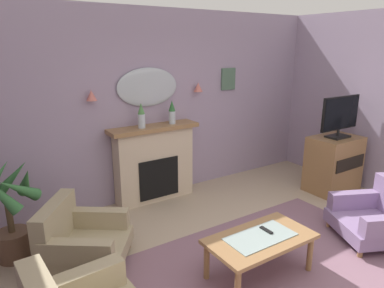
{
  "coord_description": "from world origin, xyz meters",
  "views": [
    {
      "loc": [
        -2.48,
        -1.86,
        2.3
      ],
      "look_at": [
        -0.24,
        1.58,
        1.13
      ],
      "focal_mm": 32.56,
      "sensor_mm": 36.0,
      "label": 1
    }
  ],
  "objects_px": {
    "armchair_near_fireplace": "(379,216)",
    "potted_plant_tall_palm": "(9,211)",
    "framed_picture": "(228,79)",
    "armchair_by_coffee_table": "(80,239)",
    "wall_mirror": "(148,87)",
    "tv_cabinet": "(333,164)",
    "fireplace": "(155,164)",
    "coffee_table": "(260,242)",
    "wall_sconce_left": "(91,95)",
    "tv_flatscreen": "(340,116)",
    "wall_sconce_right": "(198,87)",
    "tv_remote": "(266,230)",
    "mantel_vase_left": "(172,112)",
    "mantel_vase_centre": "(141,116)"
  },
  "relations": [
    {
      "from": "wall_sconce_left",
      "to": "potted_plant_tall_palm",
      "type": "distance_m",
      "value": 1.72
    },
    {
      "from": "armchair_by_coffee_table",
      "to": "wall_mirror",
      "type": "bearing_deg",
      "value": 39.52
    },
    {
      "from": "tv_cabinet",
      "to": "tv_flatscreen",
      "type": "bearing_deg",
      "value": -90.0
    },
    {
      "from": "wall_mirror",
      "to": "potted_plant_tall_palm",
      "type": "bearing_deg",
      "value": -161.88
    },
    {
      "from": "framed_picture",
      "to": "armchair_by_coffee_table",
      "type": "relative_size",
      "value": 0.32
    },
    {
      "from": "framed_picture",
      "to": "armchair_near_fireplace",
      "type": "distance_m",
      "value": 3.05
    },
    {
      "from": "coffee_table",
      "to": "potted_plant_tall_palm",
      "type": "distance_m",
      "value": 2.69
    },
    {
      "from": "wall_sconce_left",
      "to": "armchair_by_coffee_table",
      "type": "xyz_separation_m",
      "value": [
        -0.6,
        -1.14,
        -1.35
      ]
    },
    {
      "from": "mantel_vase_left",
      "to": "tv_cabinet",
      "type": "bearing_deg",
      "value": -28.7
    },
    {
      "from": "tv_flatscreen",
      "to": "fireplace",
      "type": "bearing_deg",
      "value": 153.31
    },
    {
      "from": "mantel_vase_centre",
      "to": "fireplace",
      "type": "bearing_deg",
      "value": 8.06
    },
    {
      "from": "mantel_vase_left",
      "to": "wall_mirror",
      "type": "relative_size",
      "value": 0.37
    },
    {
      "from": "armchair_near_fireplace",
      "to": "armchair_by_coffee_table",
      "type": "height_order",
      "value": "same"
    },
    {
      "from": "fireplace",
      "to": "potted_plant_tall_palm",
      "type": "height_order",
      "value": "fireplace"
    },
    {
      "from": "wall_sconce_right",
      "to": "coffee_table",
      "type": "xyz_separation_m",
      "value": [
        -0.82,
        -2.34,
        -1.28
      ]
    },
    {
      "from": "wall_sconce_left",
      "to": "tv_cabinet",
      "type": "xyz_separation_m",
      "value": [
        3.42,
        -1.36,
        -1.21
      ]
    },
    {
      "from": "coffee_table",
      "to": "tv_cabinet",
      "type": "distance_m",
      "value": 2.72
    },
    {
      "from": "fireplace",
      "to": "wall_sconce_right",
      "type": "xyz_separation_m",
      "value": [
        0.85,
        0.09,
        1.09
      ]
    },
    {
      "from": "armchair_near_fireplace",
      "to": "potted_plant_tall_palm",
      "type": "bearing_deg",
      "value": 152.1
    },
    {
      "from": "wall_sconce_right",
      "to": "tv_remote",
      "type": "distance_m",
      "value": 2.68
    },
    {
      "from": "armchair_by_coffee_table",
      "to": "tv_flatscreen",
      "type": "relative_size",
      "value": 1.35
    },
    {
      "from": "fireplace",
      "to": "wall_sconce_left",
      "type": "bearing_deg",
      "value": 173.84
    },
    {
      "from": "armchair_near_fireplace",
      "to": "wall_sconce_left",
      "type": "bearing_deg",
      "value": 134.76
    },
    {
      "from": "mantel_vase_centre",
      "to": "armchair_near_fireplace",
      "type": "height_order",
      "value": "mantel_vase_centre"
    },
    {
      "from": "mantel_vase_left",
      "to": "framed_picture",
      "type": "xyz_separation_m",
      "value": [
        1.2,
        0.18,
        0.41
      ]
    },
    {
      "from": "fireplace",
      "to": "coffee_table",
      "type": "bearing_deg",
      "value": -89.13
    },
    {
      "from": "framed_picture",
      "to": "coffee_table",
      "type": "xyz_separation_m",
      "value": [
        -1.47,
        -2.4,
        -1.37
      ]
    },
    {
      "from": "wall_sconce_right",
      "to": "tv_cabinet",
      "type": "height_order",
      "value": "wall_sconce_right"
    },
    {
      "from": "wall_sconce_left",
      "to": "wall_sconce_right",
      "type": "bearing_deg",
      "value": 0.0
    },
    {
      "from": "armchair_near_fireplace",
      "to": "tv_cabinet",
      "type": "bearing_deg",
      "value": 56.37
    },
    {
      "from": "fireplace",
      "to": "wall_sconce_right",
      "type": "distance_m",
      "value": 1.38
    },
    {
      "from": "tv_remote",
      "to": "tv_cabinet",
      "type": "height_order",
      "value": "tv_cabinet"
    },
    {
      "from": "fireplace",
      "to": "tv_flatscreen",
      "type": "distance_m",
      "value": 2.95
    },
    {
      "from": "mantel_vase_left",
      "to": "tv_cabinet",
      "type": "relative_size",
      "value": 0.39
    },
    {
      "from": "tv_remote",
      "to": "fireplace",
      "type": "bearing_deg",
      "value": 94.17
    },
    {
      "from": "coffee_table",
      "to": "tv_cabinet",
      "type": "bearing_deg",
      "value": 21.0
    },
    {
      "from": "mantel_vase_left",
      "to": "wall_sconce_left",
      "type": "distance_m",
      "value": 1.2
    },
    {
      "from": "fireplace",
      "to": "wall_mirror",
      "type": "xyz_separation_m",
      "value": [
        -0.0,
        0.14,
        1.14
      ]
    },
    {
      "from": "framed_picture",
      "to": "armchair_near_fireplace",
      "type": "height_order",
      "value": "framed_picture"
    },
    {
      "from": "wall_mirror",
      "to": "tv_cabinet",
      "type": "xyz_separation_m",
      "value": [
        2.57,
        -1.41,
        -1.26
      ]
    },
    {
      "from": "potted_plant_tall_palm",
      "to": "fireplace",
      "type": "bearing_deg",
      "value": 14.44
    },
    {
      "from": "armchair_by_coffee_table",
      "to": "tv_cabinet",
      "type": "relative_size",
      "value": 1.26
    },
    {
      "from": "fireplace",
      "to": "tv_remote",
      "type": "bearing_deg",
      "value": -85.83
    },
    {
      "from": "framed_picture",
      "to": "coffee_table",
      "type": "height_order",
      "value": "framed_picture"
    },
    {
      "from": "mantel_vase_centre",
      "to": "tv_flatscreen",
      "type": "height_order",
      "value": "tv_flatscreen"
    },
    {
      "from": "fireplace",
      "to": "wall_sconce_left",
      "type": "xyz_separation_m",
      "value": [
        -0.85,
        0.09,
        1.09
      ]
    },
    {
      "from": "fireplace",
      "to": "mantel_vase_left",
      "type": "distance_m",
      "value": 0.82
    },
    {
      "from": "fireplace",
      "to": "tv_flatscreen",
      "type": "relative_size",
      "value": 1.62
    },
    {
      "from": "fireplace",
      "to": "coffee_table",
      "type": "relative_size",
      "value": 1.24
    },
    {
      "from": "wall_sconce_left",
      "to": "tv_flatscreen",
      "type": "height_order",
      "value": "wall_sconce_left"
    }
  ]
}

